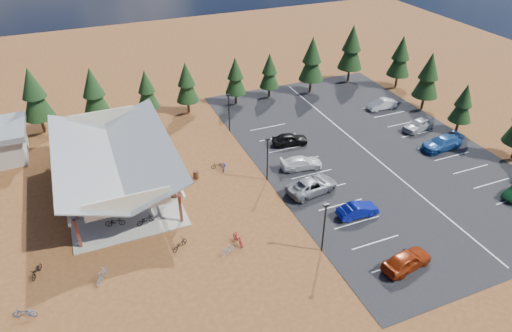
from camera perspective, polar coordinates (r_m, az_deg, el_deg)
name	(u,v)px	position (r m, az deg, el deg)	size (l,w,h in m)	color
ground	(230,200)	(46.68, -3.27, -4.31)	(140.00, 140.00, 0.00)	#583517
asphalt_lot	(366,151)	(56.38, 13.63, 1.89)	(27.00, 44.00, 0.04)	black
concrete_pad	(120,185)	(50.83, -16.68, -2.30)	(10.60, 18.60, 0.10)	gray
bike_pavilion	(114,155)	(48.85, -17.37, 1.33)	(11.65, 19.40, 4.97)	#4F2116
lamp_post_0	(324,224)	(39.46, 8.53, -7.22)	(0.50, 0.25, 5.14)	black
lamp_post_1	(267,156)	(48.05, 1.43, 1.24)	(0.50, 0.25, 5.14)	black
lamp_post_2	(229,110)	(57.87, -3.41, 6.98)	(0.50, 0.25, 5.14)	black
trash_bin_0	(173,194)	(47.48, -10.28, -3.46)	(0.60, 0.60, 0.90)	#472C19
trash_bin_1	(196,175)	(50.06, -7.51, -1.08)	(0.60, 0.60, 0.90)	#472C19
pine_1	(34,94)	(62.76, -26.01, 8.11)	(3.74, 3.74, 8.71)	#382314
pine_2	(94,92)	(60.99, -19.63, 8.67)	(3.58, 3.58, 8.33)	#382314
pine_3	(147,89)	(62.44, -13.52, 9.29)	(2.92, 2.92, 6.80)	#382314
pine_4	(186,82)	(62.95, -8.69, 10.29)	(3.10, 3.10, 7.23)	#382314
pine_5	(235,76)	(65.01, -2.59, 11.19)	(2.98, 2.98, 6.93)	#382314
pine_6	(269,71)	(67.21, 1.70, 11.81)	(2.87, 2.87, 6.68)	#382314
pine_7	(312,59)	(68.91, 7.02, 13.14)	(3.67, 3.67, 8.55)	#382314
pine_8	(352,47)	(74.04, 11.87, 14.32)	(3.86, 3.86, 9.00)	#382314
pine_11	(463,103)	(62.88, 24.51, 7.17)	(2.80, 2.80, 6.52)	#382314
pine_12	(429,75)	(67.26, 20.76, 10.56)	(3.51, 3.51, 8.18)	#382314
pine_13	(401,56)	(73.84, 17.64, 12.95)	(3.44, 3.44, 8.02)	#382314
bike_0	(115,222)	(45.02, -17.20, -6.67)	(0.64, 1.84, 0.97)	black
bike_1	(105,202)	(47.91, -18.30, -4.25)	(0.44, 1.54, 0.93)	gray
bike_2	(88,180)	(51.92, -20.24, -1.59)	(0.57, 1.63, 0.85)	#204E9A
bike_3	(93,153)	(56.48, -19.70, 1.53)	(0.47, 1.65, 0.99)	maroon
bike_4	(146,220)	(44.52, -13.64, -6.53)	(0.63, 1.81, 0.95)	black
bike_5	(157,196)	(47.28, -12.23, -3.74)	(0.43, 1.51, 0.91)	#91949A
bike_6	(142,169)	(52.01, -14.02, -0.37)	(0.54, 1.56, 0.82)	navy
bike_7	(135,143)	(57.22, -14.95, 2.78)	(0.42, 1.50, 0.90)	maroon
bike_8	(37,271)	(42.64, -25.75, -11.71)	(0.62, 1.78, 0.93)	black
bike_9	(102,275)	(40.12, -18.72, -12.83)	(0.52, 1.84, 1.10)	gray
bike_10	(25,313)	(39.68, -26.94, -16.04)	(0.64, 1.83, 0.96)	navy
bike_11	(238,239)	(41.30, -2.28, -9.10)	(0.52, 1.84, 1.11)	maroon
bike_12	(180,244)	(41.42, -9.52, -9.64)	(0.62, 1.78, 0.93)	black
bike_13	(227,250)	(40.43, -3.58, -10.46)	(0.43, 1.50, 0.90)	#97989F
bike_14	(224,166)	(51.18, -4.02, -0.05)	(0.56, 1.61, 0.84)	navy
bike_15	(180,192)	(47.60, -9.52, -3.26)	(0.43, 1.53, 0.92)	maroon
bike_16	(218,165)	(51.45, -4.76, 0.11)	(0.57, 1.64, 0.86)	black
car_0	(407,260)	(40.92, 18.31, -11.11)	(1.88, 4.68, 1.59)	maroon
car_1	(358,210)	(45.27, 12.59, -5.38)	(1.44, 4.12, 1.36)	navy
car_2	(312,185)	(47.67, 7.02, -2.42)	(2.60, 5.63, 1.57)	gray
car_3	(301,163)	(51.37, 5.70, 0.39)	(1.93, 4.75, 1.38)	silver
car_4	(290,139)	(55.82, 4.25, 3.37)	(1.75, 4.35, 1.48)	black
car_7	(442,143)	(59.13, 22.23, 2.68)	(2.20, 5.41, 1.57)	#1E4C93
car_8	(418,124)	(62.59, 19.65, 4.91)	(1.84, 4.57, 1.56)	#B4B9BD
car_9	(382,104)	(67.03, 15.46, 7.46)	(1.47, 4.23, 1.39)	silver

